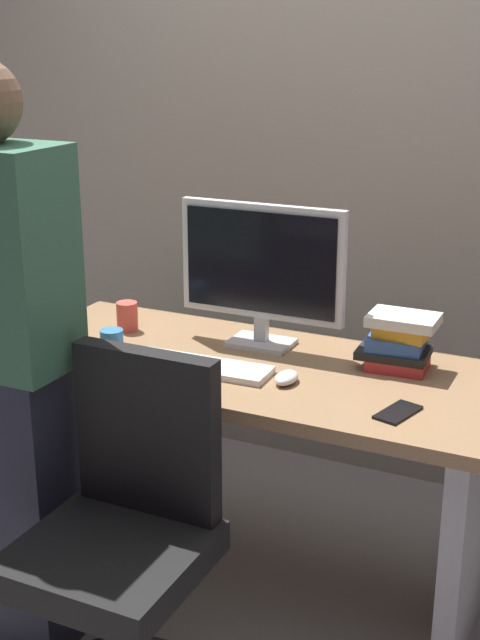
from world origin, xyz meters
The scene contains 12 objects.
ground_plane centered at (0.00, 0.00, 0.00)m, with size 9.00×9.00×0.00m, color gray.
wall_back centered at (0.00, 0.91, 1.50)m, with size 6.40×0.10×3.00m, color #9E9384.
desk centered at (0.00, 0.00, 0.52)m, with size 1.53×0.67×0.74m.
office_chair centered at (-0.04, -0.64, 0.43)m, with size 0.52×0.52×0.94m.
person_at_desk centered at (-0.46, -0.55, 0.84)m, with size 0.40×0.24×1.64m.
monitor centered at (-0.02, 0.15, 0.99)m, with size 0.54×0.14×0.46m.
keyboard centered at (-0.10, -0.11, 0.75)m, with size 0.43×0.13×0.02m, color white.
mouse centered at (0.17, -0.10, 0.75)m, with size 0.06×0.10×0.03m, color white.
cup_near_keyboard centered at (-0.39, -0.15, 0.78)m, with size 0.07×0.07×0.09m, color #3372B2.
cup_by_monitor centered at (-0.49, 0.10, 0.79)m, with size 0.07×0.07×0.10m, color #D84C3F.
book_stack centered at (0.42, 0.15, 0.82)m, with size 0.23×0.17×0.17m.
cell_phone centered at (0.52, -0.17, 0.74)m, with size 0.07×0.14×0.01m, color black.
Camera 1 is at (1.04, -2.23, 1.69)m, focal length 48.98 mm.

